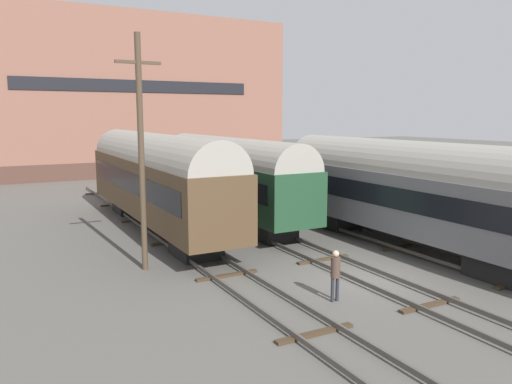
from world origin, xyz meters
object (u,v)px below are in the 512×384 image
Objects in this scene: train_car_brown at (155,176)px; train_car_grey at (406,188)px; person_worker at (335,271)px; utility_pole at (141,151)px; train_car_green at (229,174)px; bench at (469,216)px.

train_car_grey is at bearing -44.93° from train_car_brown.
utility_pole reaches higher than person_worker.
train_car_grey is 13.08m from train_car_brown.
train_car_brown is 7.39m from utility_pole.
bench is (7.37, -11.07, -1.31)m from train_car_green.
train_car_brown is at bearing 99.15° from person_worker.
train_car_brown reaches higher than train_car_green.
train_car_green is 11.13× the size of bench.
bench is 15.47m from utility_pole.
utility_pole reaches higher than bench.
train_car_brown is 16.12m from bench.
bench is at bearing -15.30° from utility_pole.
person_worker is 8.94m from utility_pole.
train_car_green is 0.97× the size of train_car_grey.
train_car_green is at bearing 44.54° from utility_pole.
utility_pole is (-7.20, -7.08, 2.04)m from train_car_green.
utility_pole is (-14.57, 3.99, 3.35)m from bench.
person_worker is (-7.13, -4.02, -1.82)m from train_car_grey.
bench is 0.15× the size of utility_pole.
person_worker is at bearing -54.46° from utility_pole.
train_car_green is 13.36m from bench.
train_car_green reaches higher than person_worker.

